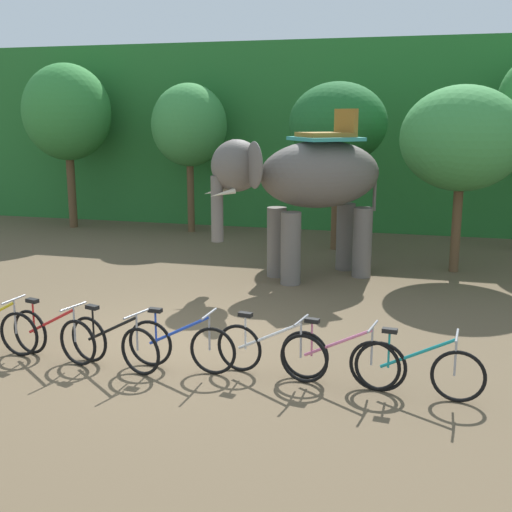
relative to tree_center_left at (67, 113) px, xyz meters
name	(u,v)px	position (x,y,z in m)	size (l,w,h in m)	color
ground_plane	(173,342)	(7.35, -9.43, -3.70)	(80.00, 80.00, 0.00)	brown
foliage_hedge	(319,134)	(7.35, 4.53, -0.75)	(36.00, 6.00, 5.89)	#28702D
tree_center_left	(67,113)	(0.00, 0.00, 0.00)	(2.78, 2.78, 5.23)	brown
tree_center	(189,126)	(4.05, 0.25, -0.39)	(2.33, 2.33, 4.59)	brown
tree_far_left	(338,124)	(8.85, -1.29, -0.29)	(2.61, 2.61, 4.51)	brown
tree_left	(462,139)	(11.96, -3.14, -0.59)	(2.82, 2.82, 4.32)	brown
elephant	(307,181)	(8.67, -4.65, -1.49)	(3.92, 3.43, 3.78)	#665E56
bike_red	(53,335)	(5.90, -10.63, -3.31)	(1.67, 0.60, 0.92)	black
bike_black	(114,343)	(6.96, -10.71, -3.31)	(1.66, 0.63, 0.92)	black
bike_blue	(181,345)	(7.94, -10.52, -3.31)	(1.71, 0.52, 0.92)	black
bike_white	(271,351)	(9.26, -10.42, -3.31)	(1.69, 0.52, 0.92)	black
bike_pink	(339,358)	(10.23, -10.44, -3.31)	(1.70, 0.52, 0.92)	black
bike_teal	(418,369)	(11.30, -10.56, -3.31)	(1.71, 0.52, 0.92)	black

